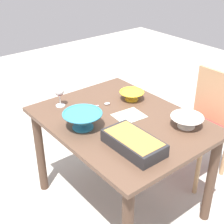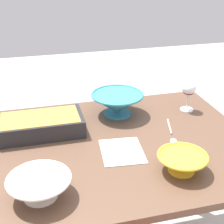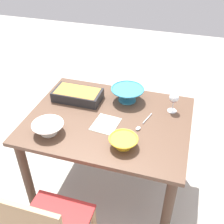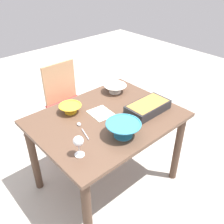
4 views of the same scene
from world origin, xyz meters
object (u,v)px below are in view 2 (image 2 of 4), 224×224
at_px(mixing_bowl, 117,103).
at_px(serving_bowl, 40,186).
at_px(napkin, 121,151).
at_px(small_bowl, 182,162).
at_px(wine_glass, 189,90).
at_px(dining_table, 117,167).
at_px(casserole_dish, 41,124).
at_px(serving_spoon, 172,136).

bearing_deg(mixing_bowl, serving_bowl, 52.36).
bearing_deg(napkin, small_bowl, 134.89).
height_order(small_bowl, serving_bowl, serving_bowl).
distance_m(wine_glass, serving_bowl, 0.92).
height_order(dining_table, napkin, napkin).
height_order(dining_table, casserole_dish, casserole_dish).
relative_size(serving_bowl, napkin, 1.07).
xyz_separation_m(small_bowl, serving_spoon, (-0.07, -0.24, -0.03)).
bearing_deg(wine_glass, serving_spoon, 52.17).
bearing_deg(casserole_dish, wine_glass, -175.88).
bearing_deg(small_bowl, serving_bowl, 1.60).
height_order(serving_bowl, napkin, serving_bowl).
height_order(dining_table, wine_glass, wine_glass).
height_order(small_bowl, serving_spoon, small_bowl).
xyz_separation_m(casserole_dish, serving_spoon, (-0.56, 0.19, -0.04)).
height_order(serving_bowl, serving_spoon, serving_bowl).
xyz_separation_m(wine_glass, mixing_bowl, (0.36, -0.04, -0.05)).
height_order(wine_glass, mixing_bowl, wine_glass).
bearing_deg(serving_spoon, napkin, 12.23).
bearing_deg(wine_glass, small_bowl, 62.02).
bearing_deg(small_bowl, mixing_bowl, -78.46).
relative_size(wine_glass, mixing_bowl, 0.59).
bearing_deg(dining_table, small_bowl, 124.90).
height_order(wine_glass, small_bowl, wine_glass).
height_order(dining_table, mixing_bowl, mixing_bowl).
xyz_separation_m(mixing_bowl, small_bowl, (-0.11, 0.52, -0.02)).
bearing_deg(dining_table, wine_glass, -152.84).
distance_m(casserole_dish, serving_spoon, 0.59).
relative_size(small_bowl, serving_spoon, 0.84).
bearing_deg(dining_table, serving_bowl, 38.33).
relative_size(mixing_bowl, small_bowl, 1.37).
bearing_deg(wine_glass, dining_table, 27.16).
relative_size(wine_glass, serving_bowl, 0.71).
bearing_deg(mixing_bowl, casserole_dish, 14.39).
relative_size(mixing_bowl, serving_bowl, 1.20).
xyz_separation_m(serving_bowl, serving_spoon, (-0.59, -0.25, -0.04)).
xyz_separation_m(wine_glass, napkin, (0.44, 0.29, -0.11)).
xyz_separation_m(serving_bowl, napkin, (-0.34, -0.20, -0.04)).
bearing_deg(casserole_dish, mixing_bowl, -165.61).
height_order(mixing_bowl, serving_spoon, mixing_bowl).
distance_m(dining_table, serving_bowl, 0.47).
relative_size(serving_spoon, napkin, 1.11).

